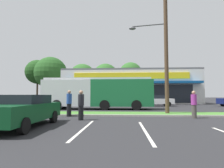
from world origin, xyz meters
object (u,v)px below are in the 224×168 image
Objects in this scene: utility_pole at (164,47)px; car_0 at (42,100)px; bus_stop_bench at (21,110)px; car_1 at (157,100)px; pedestrian_by_pole at (81,105)px; pedestrian_mid at (194,104)px; car_2 at (93,100)px; pedestrian_near_bench at (69,103)px; city_bus at (98,92)px; car_3 at (23,110)px.

utility_pole is 2.08× the size of car_0.
car_1 is (11.40, 13.31, 0.27)m from bus_stop_bench.
bus_stop_bench is at bearing -166.85° from utility_pole.
pedestrian_mid is (7.04, 1.29, -0.00)m from pedestrian_by_pole.
car_2 is at bearing 123.28° from utility_pole.
car_1 is at bearing 128.63° from pedestrian_near_bench.
bus_stop_bench is 17.53m from car_1.
car_2 is (-1.61, 6.35, -1.02)m from city_bus.
pedestrian_mid is (7.20, -7.09, -0.88)m from city_bus.
utility_pole is 11.94m from car_1.
utility_pole reaches higher than car_1.
utility_pole is at bearing 160.15° from pedestrian_mid.
pedestrian_mid reaches higher than car_0.
car_2 is 17.27m from car_3.
car_3 is 9.94m from pedestrian_mid.
utility_pole is at bearing 163.25° from pedestrian_by_pole.
car_3 is (-1.97, -10.91, -0.98)m from city_bus.
car_0 is 20.49m from pedestrian_mid.
pedestrian_near_bench is (-8.37, -12.62, 0.14)m from car_1.
car_0 is at bearing 143.31° from utility_pole.
utility_pole is 18.68m from car_0.
bus_stop_bench is at bearing -94.93° from pedestrian_near_bench.
pedestrian_by_pole is at bearing 91.28° from city_bus.
car_0 reaches higher than car_2.
car_3 reaches higher than bus_stop_bench.
utility_pole reaches higher than car_3.
utility_pole is 5.55× the size of pedestrian_mid.
bus_stop_bench is 13.95m from car_0.
car_3 is at bearing 120.88° from bus_stop_bench.
city_bus reaches higher than pedestrian_near_bench.
pedestrian_mid is at bearing -178.72° from bus_stop_bench.
car_0 is at bearing 0.52° from car_1.
city_bus is 6.79m from pedestrian_near_bench.
car_2 is (-7.46, 11.37, -4.48)m from utility_pole.
car_1 reaches higher than bus_stop_bench.
car_2 is 14.84m from pedestrian_by_pole.
city_bus is 2.67× the size of car_1.
car_2 is 16.07m from pedestrian_mid.
pedestrian_near_bench is 1.03× the size of pedestrian_by_pole.
car_3 is at bearing 2.47° from pedestrian_by_pole.
utility_pole reaches higher than pedestrian_by_pole.
car_2 is at bearing -175.74° from car_0.
pedestrian_near_bench is (-6.93, -1.63, -4.32)m from utility_pole.
car_3 is 2.69× the size of pedestrian_by_pole.
pedestrian_by_pole is (1.24, -1.73, -0.03)m from pedestrian_near_bench.
car_3 reaches higher than car_2.
city_bus is 9.47m from car_1.
car_2 is 0.98× the size of car_3.
pedestrian_mid is at bearing -56.97° from utility_pole.
pedestrian_by_pole is (0.16, -8.39, -0.88)m from city_bus.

